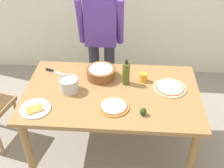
# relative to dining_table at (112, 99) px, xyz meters

# --- Properties ---
(ground) EXTENTS (8.00, 8.00, 0.00)m
(ground) POSITION_rel_dining_table_xyz_m (0.00, 0.00, -0.67)
(ground) COLOR gray
(dining_table) EXTENTS (1.60, 0.96, 0.76)m
(dining_table) POSITION_rel_dining_table_xyz_m (0.00, 0.00, 0.00)
(dining_table) COLOR olive
(dining_table) RESTS_ON ground
(person_cook) EXTENTS (0.49, 0.25, 1.62)m
(person_cook) POSITION_rel_dining_table_xyz_m (-0.17, 0.76, 0.27)
(person_cook) COLOR #2D2D38
(person_cook) RESTS_ON ground
(pizza_raw_on_board) EXTENTS (0.30, 0.30, 0.02)m
(pizza_raw_on_board) POSITION_rel_dining_table_xyz_m (0.53, 0.08, 0.10)
(pizza_raw_on_board) COLOR beige
(pizza_raw_on_board) RESTS_ON dining_table
(pizza_cooked_on_tray) EXTENTS (0.27, 0.27, 0.02)m
(pizza_cooked_on_tray) POSITION_rel_dining_table_xyz_m (0.03, -0.21, 0.10)
(pizza_cooked_on_tray) COLOR #C67A33
(pizza_cooked_on_tray) RESTS_ON dining_table
(plate_with_slice) EXTENTS (0.26, 0.26, 0.02)m
(plate_with_slice) POSITION_rel_dining_table_xyz_m (-0.62, -0.29, 0.10)
(plate_with_slice) COLOR white
(plate_with_slice) RESTS_ON dining_table
(popcorn_bowl) EXTENTS (0.28, 0.28, 0.11)m
(popcorn_bowl) POSITION_rel_dining_table_xyz_m (-0.12, 0.23, 0.15)
(popcorn_bowl) COLOR brown
(popcorn_bowl) RESTS_ON dining_table
(olive_oil_bottle) EXTENTS (0.07, 0.07, 0.26)m
(olive_oil_bottle) POSITION_rel_dining_table_xyz_m (0.12, 0.14, 0.20)
(olive_oil_bottle) COLOR #47561E
(olive_oil_bottle) RESTS_ON dining_table
(steel_pot) EXTENTS (0.17, 0.17, 0.13)m
(steel_pot) POSITION_rel_dining_table_xyz_m (-0.38, -0.01, 0.16)
(steel_pot) COLOR #B7B7BC
(steel_pot) RESTS_ON dining_table
(cup_orange) EXTENTS (0.07, 0.07, 0.08)m
(cup_orange) POSITION_rel_dining_table_xyz_m (0.29, 0.19, 0.13)
(cup_orange) COLOR orange
(cup_orange) RESTS_ON dining_table
(chef_knife) EXTENTS (0.28, 0.13, 0.02)m
(chef_knife) POSITION_rel_dining_table_xyz_m (-0.59, 0.28, 0.10)
(chef_knife) COLOR silver
(chef_knife) RESTS_ON dining_table
(avocado) EXTENTS (0.06, 0.06, 0.07)m
(avocado) POSITION_rel_dining_table_xyz_m (0.28, -0.29, 0.13)
(avocado) COLOR #2D4219
(avocado) RESTS_ON dining_table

